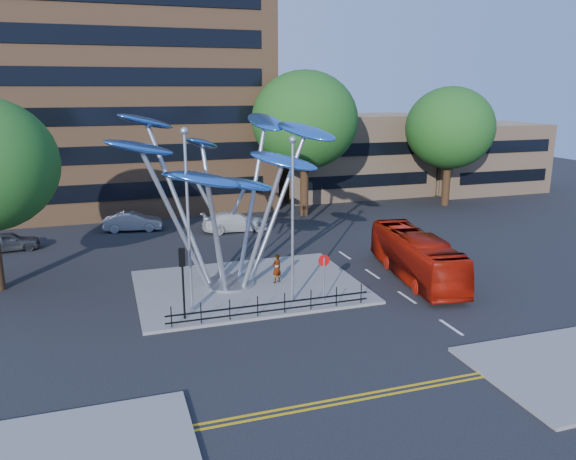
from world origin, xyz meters
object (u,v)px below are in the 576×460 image
object	(u,v)px
tree_right	(305,120)
traffic_light_island	(182,269)
leaf_sculpture	(224,162)
red_bus	(416,256)
tree_far	(450,128)
parked_car_right	(235,222)
pedestrian	(277,268)
parked_car_left	(8,242)
parked_car_mid	(133,222)
street_lamp_left	(188,205)
no_entry_sign_island	(324,270)
street_lamp_right	(293,206)

from	to	relation	value
tree_right	traffic_light_island	world-z (taller)	tree_right
leaf_sculpture	red_bus	bearing A→B (deg)	-11.31
tree_far	parked_car_right	bearing A→B (deg)	-170.64
pedestrian	parked_car_right	distance (m)	12.62
traffic_light_island	parked_car_left	size ratio (longest dim) A/B	0.89
traffic_light_island	parked_car_mid	size ratio (longest dim) A/B	0.79
street_lamp_left	no_entry_sign_island	xyz separation A→B (m)	(6.50, -0.98, -3.54)
street_lamp_left	street_lamp_right	bearing A→B (deg)	-5.71
tree_right	parked_car_right	size ratio (longest dim) A/B	2.40
street_lamp_left	pedestrian	bearing A→B (deg)	25.79
tree_right	street_lamp_right	size ratio (longest dim) A/B	1.46
leaf_sculpture	no_entry_sign_island	bearing A→B (deg)	-45.67
street_lamp_left	parked_car_right	distance (m)	16.74
traffic_light_island	parked_car_left	world-z (taller)	traffic_light_island
tree_far	no_entry_sign_island	xyz separation A→B (m)	(-20.00, -19.48, -5.29)
street_lamp_left	no_entry_sign_island	world-z (taller)	street_lamp_left
no_entry_sign_island	pedestrian	bearing A→B (deg)	112.35
pedestrian	parked_car_left	distance (m)	19.34
traffic_light_island	pedestrian	xyz separation A→B (m)	(5.59, 3.46, -1.65)
parked_car_mid	parked_car_right	world-z (taller)	parked_car_right
street_lamp_left	parked_car_left	distance (m)	18.25
tree_far	red_bus	size ratio (longest dim) A/B	1.14
tree_right	leaf_sculpture	size ratio (longest dim) A/B	0.95
red_bus	parked_car_left	world-z (taller)	red_bus
street_lamp_right	leaf_sculpture	bearing A→B (deg)	124.91
pedestrian	parked_car_left	world-z (taller)	pedestrian
red_bus	pedestrian	size ratio (longest dim) A/B	5.79
street_lamp_left	red_bus	bearing A→B (deg)	4.69
street_lamp_right	parked_car_left	size ratio (longest dim) A/B	2.15
tree_far	leaf_sculpture	distance (m)	28.53
red_bus	pedestrian	bearing A→B (deg)	177.94
pedestrian	parked_car_mid	bearing A→B (deg)	-88.59
parked_car_left	leaf_sculpture	bearing A→B (deg)	-139.08
tree_right	parked_car_right	xyz separation A→B (m)	(-6.84, -3.44, -7.31)
street_lamp_left	pedestrian	size ratio (longest dim) A/B	5.39
leaf_sculpture	no_entry_sign_island	xyz separation A→B (m)	(4.07, -4.16, -5.06)
tree_right	street_lamp_left	size ratio (longest dim) A/B	1.38
street_lamp_left	pedestrian	xyz separation A→B (m)	(5.09, 2.46, -4.39)
tree_far	traffic_light_island	bearing A→B (deg)	-144.16
traffic_light_island	parked_car_left	bearing A→B (deg)	121.62
no_entry_sign_island	street_lamp_left	bearing A→B (deg)	171.39
street_lamp_right	no_entry_sign_island	size ratio (longest dim) A/B	3.39
street_lamp_right	red_bus	distance (m)	8.98
leaf_sculpture	pedestrian	xyz separation A→B (m)	(2.65, -0.72, -5.91)
street_lamp_right	parked_car_left	world-z (taller)	street_lamp_right
traffic_light_island	no_entry_sign_island	xyz separation A→B (m)	(7.00, 0.02, -0.80)
red_bus	tree_far	bearing A→B (deg)	60.14
leaf_sculpture	parked_car_mid	bearing A→B (deg)	106.25
pedestrian	parked_car_right	world-z (taller)	pedestrian
parked_car_mid	street_lamp_left	bearing A→B (deg)	-165.73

